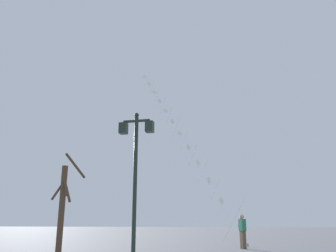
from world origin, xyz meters
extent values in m
plane|color=gray|center=(0.00, 20.00, 0.00)|extent=(160.00, 160.00, 0.00)
cylinder|color=#1E2D23|center=(-2.67, 8.74, 2.51)|extent=(0.14, 0.14, 5.02)
sphere|color=#1E2D23|center=(-2.67, 8.74, 5.10)|extent=(0.16, 0.16, 0.16)
cube|color=#1E2D23|center=(-2.67, 8.74, 4.87)|extent=(0.99, 0.08, 0.08)
cube|color=#1E2D23|center=(-3.17, 8.74, 4.62)|extent=(0.28, 0.28, 0.40)
cube|color=beige|center=(-3.17, 8.74, 4.62)|extent=(0.19, 0.19, 0.30)
cube|color=#1E2D23|center=(-2.17, 8.74, 4.62)|extent=(0.28, 0.28, 0.40)
cube|color=beige|center=(-2.17, 8.74, 4.62)|extent=(0.19, 0.19, 0.30)
cylinder|color=brown|center=(1.00, 17.88, 0.09)|extent=(0.06, 0.06, 0.18)
cylinder|color=silver|center=(0.25, 18.87, 1.42)|extent=(1.53, 2.01, 2.49)
cylinder|color=silver|center=(-0.94, 20.45, 3.37)|extent=(0.90, 1.18, 1.46)
cylinder|color=silver|center=(-1.81, 21.60, 4.81)|extent=(0.90, 1.18, 1.46)
cylinder|color=silver|center=(-2.69, 22.76, 6.26)|extent=(0.90, 1.18, 1.46)
cylinder|color=silver|center=(-3.56, 23.92, 7.70)|extent=(0.90, 1.18, 1.46)
cylinder|color=silver|center=(-4.44, 25.08, 9.14)|extent=(0.90, 1.18, 1.46)
cylinder|color=silver|center=(-5.31, 26.24, 10.58)|extent=(0.90, 1.18, 1.46)
cylinder|color=silver|center=(-6.19, 27.40, 12.02)|extent=(0.90, 1.18, 1.46)
cylinder|color=silver|center=(-7.07, 28.56, 13.46)|extent=(0.90, 1.18, 1.46)
cylinder|color=silver|center=(-7.94, 29.72, 14.90)|extent=(0.90, 1.18, 1.46)
cylinder|color=silver|center=(-8.82, 30.88, 16.34)|extent=(0.90, 1.18, 1.46)
cube|color=white|center=(-0.50, 19.87, 2.65)|extent=(0.34, 0.39, 0.51)
cylinder|color=white|center=(-0.50, 19.87, 2.29)|extent=(0.05, 0.05, 0.32)
cube|color=white|center=(-1.37, 21.03, 4.09)|extent=(0.38, 0.35, 0.51)
cylinder|color=white|center=(-1.37, 21.03, 3.74)|extent=(0.03, 0.03, 0.31)
cube|color=white|center=(-2.25, 22.18, 5.53)|extent=(0.37, 0.36, 0.51)
cylinder|color=white|center=(-2.25, 22.18, 5.20)|extent=(0.04, 0.04, 0.27)
cube|color=white|center=(-3.13, 23.34, 6.98)|extent=(0.42, 0.30, 0.51)
cylinder|color=white|center=(-3.13, 23.34, 6.58)|extent=(0.05, 0.07, 0.39)
cube|color=white|center=(-4.00, 24.50, 8.42)|extent=(0.47, 0.21, 0.51)
cylinder|color=white|center=(-4.00, 24.50, 8.02)|extent=(0.03, 0.04, 0.39)
cube|color=white|center=(-4.88, 25.66, 9.86)|extent=(0.37, 0.36, 0.51)
cylinder|color=white|center=(-4.88, 25.66, 9.50)|extent=(0.03, 0.03, 0.32)
cube|color=white|center=(-5.75, 26.82, 11.30)|extent=(0.46, 0.22, 0.51)
cylinder|color=white|center=(-5.75, 26.82, 10.96)|extent=(0.02, 0.03, 0.28)
cube|color=white|center=(-6.63, 27.98, 12.74)|extent=(0.38, 0.36, 0.51)
cylinder|color=white|center=(-6.63, 27.98, 12.40)|extent=(0.04, 0.04, 0.28)
cube|color=white|center=(-7.50, 29.14, 14.18)|extent=(0.46, 0.23, 0.51)
cylinder|color=white|center=(-7.50, 29.14, 13.79)|extent=(0.03, 0.04, 0.37)
cube|color=white|center=(-8.38, 30.30, 15.62)|extent=(0.44, 0.27, 0.51)
cylinder|color=white|center=(-8.38, 30.30, 15.28)|extent=(0.04, 0.05, 0.28)
cube|color=white|center=(-9.25, 31.46, 17.06)|extent=(0.43, 0.29, 0.51)
cylinder|color=white|center=(-9.25, 31.46, 16.72)|extent=(0.03, 0.04, 0.28)
cube|color=brown|center=(0.78, 16.28, 0.45)|extent=(0.33, 0.36, 0.90)
cube|color=#26724C|center=(0.78, 16.28, 1.18)|extent=(0.40, 0.45, 0.60)
sphere|color=tan|center=(0.78, 16.28, 1.60)|extent=(0.22, 0.22, 0.22)
cylinder|color=#26724C|center=(0.67, 16.47, 1.35)|extent=(0.28, 0.38, 0.50)
cylinder|color=#4C3826|center=(-7.39, 12.32, 1.97)|extent=(0.28, 0.28, 3.94)
cylinder|color=#4C3826|center=(-7.47, 12.63, 2.94)|extent=(0.24, 0.69, 0.80)
cylinder|color=#4C3826|center=(-7.13, 12.85, 4.02)|extent=(0.67, 1.19, 1.14)
cylinder|color=#4C3826|center=(-7.74, 12.44, 2.77)|extent=(0.80, 0.36, 0.87)
cylinder|color=#4C3826|center=(-7.04, 12.01, 2.78)|extent=(0.86, 0.77, 1.22)
camera|label=1|loc=(1.06, -2.72, 1.31)|focal=36.79mm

